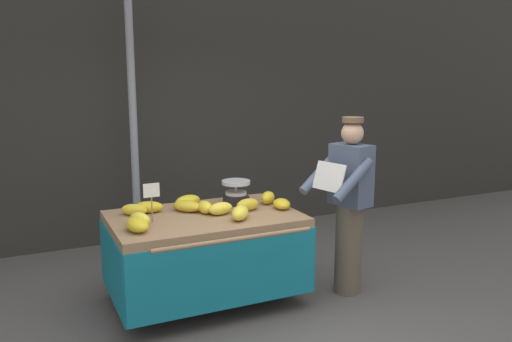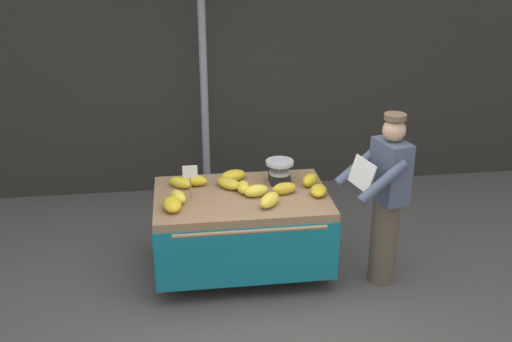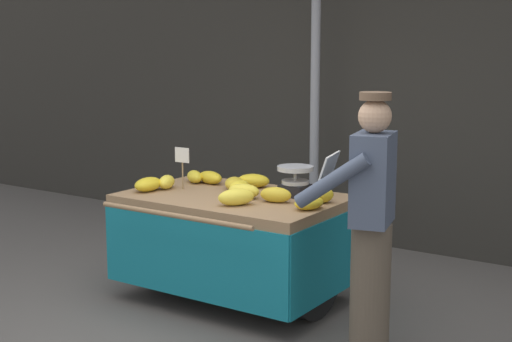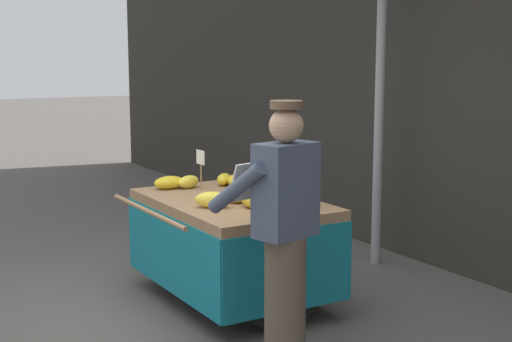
{
  "view_description": "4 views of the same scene",
  "coord_description": "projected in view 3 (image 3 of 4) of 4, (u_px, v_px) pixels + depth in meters",
  "views": [
    {
      "loc": [
        -1.75,
        -3.4,
        2.1
      ],
      "look_at": [
        0.21,
        0.79,
        1.23
      ],
      "focal_mm": 36.24,
      "sensor_mm": 36.0,
      "label": 1
    },
    {
      "loc": [
        -0.81,
        -4.31,
        3.27
      ],
      "look_at": [
        -0.11,
        0.91,
        1.08
      ],
      "focal_mm": 41.93,
      "sensor_mm": 36.0,
      "label": 2
    },
    {
      "loc": [
        2.97,
        -3.62,
        2.0
      ],
      "look_at": [
        0.05,
        0.75,
        1.09
      ],
      "focal_mm": 51.16,
      "sensor_mm": 36.0,
      "label": 3
    },
    {
      "loc": [
        4.7,
        -1.84,
        1.98
      ],
      "look_at": [
        0.04,
        0.95,
        1.11
      ],
      "focal_mm": 50.6,
      "sensor_mm": 36.0,
      "label": 4
    }
  ],
  "objects": [
    {
      "name": "banana_cart",
      "position": [
        234.0,
        223.0,
        5.71
      ],
      "size": [
        1.7,
        1.3,
        0.85
      ],
      "color": "#93704C",
      "rests_on": "ground"
    },
    {
      "name": "banana_bunch_9",
      "position": [
        210.0,
        177.0,
        6.13
      ],
      "size": [
        0.3,
        0.21,
        0.11
      ],
      "primitive_type": "ellipsoid",
      "rotation": [
        0.0,
        0.0,
        1.27
      ],
      "color": "gold",
      "rests_on": "banana_cart"
    },
    {
      "name": "banana_bunch_4",
      "position": [
        253.0,
        181.0,
        5.97
      ],
      "size": [
        0.31,
        0.24,
        0.11
      ],
      "primitive_type": "ellipsoid",
      "rotation": [
        0.0,
        0.0,
        1.93
      ],
      "color": "gold",
      "rests_on": "banana_cart"
    },
    {
      "name": "weighing_scale",
      "position": [
        295.0,
        181.0,
        5.62
      ],
      "size": [
        0.28,
        0.28,
        0.24
      ],
      "color": "black",
      "rests_on": "banana_cart"
    },
    {
      "name": "vendor_person",
      "position": [
        369.0,
        224.0,
        4.64
      ],
      "size": [
        0.66,
        0.61,
        1.71
      ],
      "color": "brown",
      "rests_on": "ground"
    },
    {
      "name": "street_pole",
      "position": [
        315.0,
        85.0,
        7.08
      ],
      "size": [
        0.09,
        0.09,
        3.25
      ],
      "primitive_type": "cylinder",
      "color": "gray",
      "rests_on": "ground"
    },
    {
      "name": "banana_bunch_10",
      "position": [
        235.0,
        184.0,
        5.86
      ],
      "size": [
        0.31,
        0.32,
        0.1
      ],
      "primitive_type": "ellipsoid",
      "rotation": [
        0.0,
        0.0,
        0.69
      ],
      "color": "gold",
      "rests_on": "banana_cart"
    },
    {
      "name": "back_wall",
      "position": [
        386.0,
        62.0,
        7.2
      ],
      "size": [
        16.0,
        0.24,
        3.67
      ],
      "primitive_type": "cube",
      "color": "#2D2B26",
      "rests_on": "ground"
    },
    {
      "name": "price_sign",
      "position": [
        182.0,
        159.0,
        5.86
      ],
      "size": [
        0.14,
        0.01,
        0.34
      ],
      "color": "#997A51",
      "rests_on": "banana_cart"
    },
    {
      "name": "banana_bunch_2",
      "position": [
        244.0,
        191.0,
        5.54
      ],
      "size": [
        0.27,
        0.21,
        0.11
      ],
      "primitive_type": "ellipsoid",
      "rotation": [
        0.0,
        0.0,
        1.86
      ],
      "color": "yellow",
      "rests_on": "banana_cart"
    },
    {
      "name": "banana_bunch_5",
      "position": [
        276.0,
        195.0,
        5.4
      ],
      "size": [
        0.26,
        0.18,
        0.12
      ],
      "primitive_type": "ellipsoid",
      "rotation": [
        0.0,
        0.0,
        1.79
      ],
      "color": "gold",
      "rests_on": "banana_cart"
    },
    {
      "name": "banana_bunch_6",
      "position": [
        320.0,
        195.0,
        5.37
      ],
      "size": [
        0.23,
        0.24,
        0.12
      ],
      "primitive_type": "ellipsoid",
      "rotation": [
        0.0,
        0.0,
        2.43
      ],
      "color": "gold",
      "rests_on": "banana_cart"
    },
    {
      "name": "banana_bunch_7",
      "position": [
        236.0,
        197.0,
        5.3
      ],
      "size": [
        0.27,
        0.3,
        0.12
      ],
      "primitive_type": "ellipsoid",
      "rotation": [
        0.0,
        0.0,
        2.52
      ],
      "color": "yellow",
      "rests_on": "banana_cart"
    },
    {
      "name": "banana_bunch_0",
      "position": [
        240.0,
        188.0,
        5.68
      ],
      "size": [
        0.14,
        0.22,
        0.11
      ],
      "primitive_type": "ellipsoid",
      "rotation": [
        0.0,
        0.0,
        3.08
      ],
      "color": "yellow",
      "rests_on": "banana_cart"
    },
    {
      "name": "banana_bunch_11",
      "position": [
        195.0,
        177.0,
        6.18
      ],
      "size": [
        0.27,
        0.25,
        0.1
      ],
      "primitive_type": "ellipsoid",
      "rotation": [
        0.0,
        0.0,
        0.88
      ],
      "color": "yellow",
      "rests_on": "banana_cart"
    },
    {
      "name": "banana_bunch_1",
      "position": [
        309.0,
        203.0,
        5.17
      ],
      "size": [
        0.22,
        0.28,
        0.09
      ],
      "primitive_type": "ellipsoid",
      "rotation": [
        0.0,
        0.0,
        2.84
      ],
      "color": "gold",
      "rests_on": "banana_cart"
    },
    {
      "name": "banana_bunch_8",
      "position": [
        167.0,
        182.0,
        5.92
      ],
      "size": [
        0.2,
        0.26,
        0.11
      ],
      "primitive_type": "ellipsoid",
      "rotation": [
        0.0,
        0.0,
        0.41
      ],
      "color": "yellow",
      "rests_on": "banana_cart"
    },
    {
      "name": "banana_bunch_3",
      "position": [
        148.0,
        184.0,
        5.82
      ],
      "size": [
        0.19,
        0.29,
        0.11
      ],
      "primitive_type": "ellipsoid",
      "rotation": [
        0.0,
        0.0,
        0.09
      ],
      "color": "gold",
      "rests_on": "banana_cart"
    }
  ]
}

